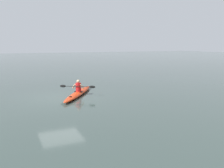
# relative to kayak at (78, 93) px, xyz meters

# --- Properties ---
(ground_plane) EXTENTS (160.00, 160.00, 0.00)m
(ground_plane) POSITION_rel_kayak_xyz_m (1.28, 0.31, -0.13)
(ground_plane) COLOR #384742
(kayak) EXTENTS (3.35, 4.57, 0.26)m
(kayak) POSITION_rel_kayak_xyz_m (0.00, 0.00, 0.00)
(kayak) COLOR red
(kayak) RESTS_ON ground
(kayaker) EXTENTS (1.93, 1.33, 0.75)m
(kayaker) POSITION_rel_kayak_xyz_m (0.00, 0.00, 0.45)
(kayaker) COLOR red
(kayaker) RESTS_ON kayak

